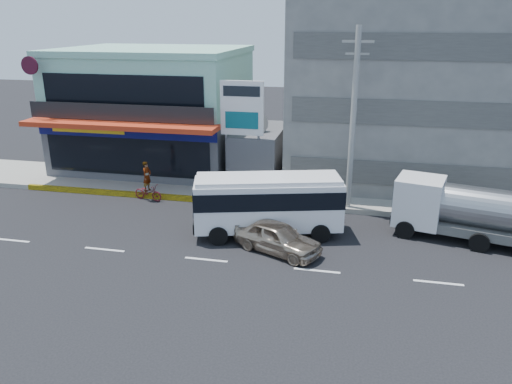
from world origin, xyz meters
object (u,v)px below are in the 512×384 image
(minibus, at_px, (268,200))
(tanker_truck, at_px, (467,211))
(motorcycle_rider, at_px, (148,188))
(satellite_dish, at_px, (257,131))
(sedan, at_px, (277,237))
(concrete_building, at_px, (421,73))
(billboard, at_px, (242,114))
(utility_pole_near, at_px, (353,121))
(shop_building, at_px, (156,112))

(minibus, relative_size, tanker_truck, 1.00)
(minibus, bearing_deg, motorcycle_rider, 156.61)
(satellite_dish, distance_m, sedan, 10.36)
(concrete_building, distance_m, minibus, 14.94)
(sedan, bearing_deg, motorcycle_rider, 83.54)
(billboard, bearing_deg, concrete_building, 28.92)
(concrete_building, relative_size, minibus, 2.11)
(utility_pole_near, relative_size, minibus, 1.32)
(utility_pole_near, height_order, tanker_truck, utility_pole_near)
(utility_pole_near, relative_size, sedan, 2.35)
(shop_building, height_order, concrete_building, concrete_building)
(utility_pole_near, bearing_deg, minibus, -133.36)
(utility_pole_near, bearing_deg, tanker_truck, -25.60)
(concrete_building, distance_m, billboard, 12.17)
(satellite_dish, distance_m, billboard, 2.31)
(shop_building, xyz_separation_m, satellite_dish, (8.00, -2.95, -0.42))
(concrete_building, xyz_separation_m, billboard, (-10.50, -5.80, -2.07))
(billboard, xyz_separation_m, sedan, (3.50, -7.70, -4.20))
(motorcycle_rider, bearing_deg, minibus, -23.39)
(concrete_building, relative_size, tanker_truck, 2.11)
(concrete_building, distance_m, satellite_dish, 11.30)
(satellite_dish, height_order, minibus, satellite_dish)
(shop_building, distance_m, tanker_truck, 21.91)
(billboard, xyz_separation_m, minibus, (2.69, -5.83, -3.12))
(satellite_dish, distance_m, tanker_truck, 13.45)
(utility_pole_near, bearing_deg, billboard, 164.52)
(minibus, bearing_deg, utility_pole_near, 46.64)
(tanker_truck, bearing_deg, sedan, -159.96)
(shop_building, bearing_deg, billboard, -32.32)
(utility_pole_near, xyz_separation_m, tanker_truck, (5.70, -2.73, -3.60))
(shop_building, bearing_deg, sedan, -48.53)
(minibus, xyz_separation_m, motorcycle_rider, (-7.93, 3.43, -1.02))
(concrete_building, bearing_deg, utility_pole_near, -117.76)
(utility_pole_near, relative_size, tanker_truck, 1.32)
(utility_pole_near, xyz_separation_m, sedan, (-3.00, -5.90, -4.42))
(utility_pole_near, xyz_separation_m, motorcycle_rider, (-11.74, -0.60, -4.37))
(shop_building, relative_size, motorcycle_rider, 5.22)
(utility_pole_near, height_order, minibus, utility_pole_near)
(satellite_dish, relative_size, tanker_truck, 0.20)
(satellite_dish, height_order, tanker_truck, satellite_dish)
(concrete_building, xyz_separation_m, motorcycle_rider, (-15.74, -8.20, -6.22))
(tanker_truck, height_order, motorcycle_rider, tanker_truck)
(concrete_building, bearing_deg, satellite_dish, -158.20)
(shop_building, distance_m, billboard, 8.92)
(concrete_building, relative_size, sedan, 3.76)
(shop_building, distance_m, minibus, 14.85)
(shop_building, bearing_deg, satellite_dish, -20.21)
(shop_building, height_order, billboard, shop_building)
(shop_building, height_order, minibus, shop_building)
(billboard, height_order, minibus, billboard)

